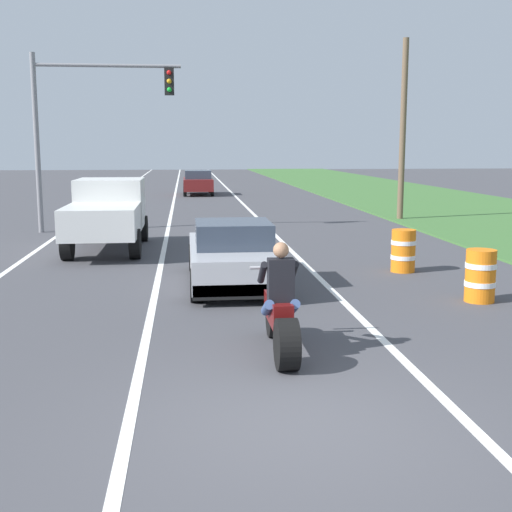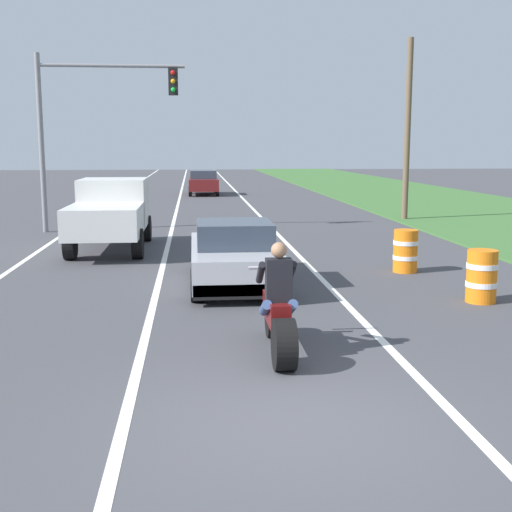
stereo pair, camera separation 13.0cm
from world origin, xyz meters
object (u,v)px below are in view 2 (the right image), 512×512
Objects in this scene: pickup_truck_left_lane_white at (111,211)px; distant_car_far_ahead at (203,182)px; sports_car_silver at (234,255)px; motorcycle_with_rider at (279,315)px; construction_barrel_nearest at (482,276)px; traffic_light_mast_near at (87,114)px; construction_barrel_mid at (405,251)px.

pickup_truck_left_lane_white is 22.03m from distant_car_far_ahead.
distant_car_far_ahead is at bearing 90.44° from sports_car_silver.
motorcycle_with_rider is 2.21× the size of construction_barrel_nearest.
motorcycle_with_rider is at bearing -71.87° from traffic_light_mast_near.
construction_barrel_mid is (3.78, 5.99, -0.09)m from motorcycle_with_rider.
construction_barrel_mid is (4.09, 1.04, -0.13)m from sports_car_silver.
motorcycle_with_rider reaches higher than construction_barrel_nearest.
sports_car_silver is 10.94m from traffic_light_mast_near.
construction_barrel_mid is at bearing 57.78° from motorcycle_with_rider.
sports_car_silver is 4.30× the size of construction_barrel_nearest.
construction_barrel_nearest is 29.43m from distant_car_far_ahead.
sports_car_silver is at bearing 155.51° from construction_barrel_nearest.
motorcycle_with_rider reaches higher than construction_barrel_mid.
construction_barrel_nearest is at bearing 34.16° from motorcycle_with_rider.
motorcycle_with_rider is 0.51× the size of sports_car_silver.
distant_car_far_ahead is (4.19, 17.54, -3.25)m from traffic_light_mast_near.
construction_barrel_nearest is (7.74, -7.22, -0.60)m from pickup_truck_left_lane_white.
traffic_light_mast_near is 6.00× the size of construction_barrel_nearest.
pickup_truck_left_lane_white is at bearing -97.78° from distant_car_far_ahead.
traffic_light_mast_near reaches higher than motorcycle_with_rider.
construction_barrel_mid is 26.28m from distant_car_far_ahead.
sports_car_silver is 0.72× the size of traffic_light_mast_near.
construction_barrel_nearest is 3.15m from construction_barrel_mid.
pickup_truck_left_lane_white is at bearing 137.00° from construction_barrel_nearest.
distant_car_far_ahead is (-0.52, 31.92, 0.18)m from motorcycle_with_rider.
motorcycle_with_rider is 0.37× the size of traffic_light_mast_near.
construction_barrel_nearest is (4.55, -2.07, -0.13)m from sports_car_silver.
sports_car_silver is at bearing -89.56° from distant_car_far_ahead.
sports_car_silver is at bearing -165.69° from construction_barrel_mid.
motorcycle_with_rider is 5.12m from construction_barrel_nearest.
motorcycle_with_rider is at bearing -145.84° from construction_barrel_nearest.
pickup_truck_left_lane_white is 5.32m from traffic_light_mast_near.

